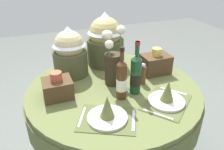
{
  "coord_description": "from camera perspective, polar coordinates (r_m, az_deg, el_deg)",
  "views": [
    {
      "loc": [
        -0.51,
        -1.31,
        1.59
      ],
      "look_at": [
        0.0,
        0.03,
        0.82
      ],
      "focal_mm": 35.25,
      "sensor_mm": 36.0,
      "label": 1
    }
  ],
  "objects": [
    {
      "name": "dining_table",
      "position": [
        1.72,
        0.38,
        -6.89
      ],
      "size": [
        1.3,
        1.3,
        0.74
      ],
      "color": "#5B6638",
      "rests_on": "ground"
    },
    {
      "name": "place_setting_left",
      "position": [
        1.31,
        -1.22,
        -9.76
      ],
      "size": [
        0.42,
        0.39,
        0.16
      ],
      "color": "#4E562F",
      "rests_on": "dining_table"
    },
    {
      "name": "place_setting_right",
      "position": [
        1.49,
        14.07,
        -5.42
      ],
      "size": [
        0.43,
        0.41,
        0.16
      ],
      "color": "#4E562F",
      "rests_on": "dining_table"
    },
    {
      "name": "flower_vase",
      "position": [
        1.61,
        0.19,
        3.46
      ],
      "size": [
        0.19,
        0.18,
        0.43
      ],
      "color": "#332819",
      "rests_on": "dining_table"
    },
    {
      "name": "wine_bottle_left",
      "position": [
        1.45,
        2.48,
        -1.23
      ],
      "size": [
        0.07,
        0.07,
        0.37
      ],
      "color": "#422814",
      "rests_on": "dining_table"
    },
    {
      "name": "wine_bottle_centre",
      "position": [
        1.51,
        6.2,
        0.19
      ],
      "size": [
        0.08,
        0.08,
        0.38
      ],
      "color": "#194223",
      "rests_on": "dining_table"
    },
    {
      "name": "pepper_mill",
      "position": [
        1.67,
        7.97,
        0.16
      ],
      "size": [
        0.05,
        0.05,
        0.17
      ],
      "color": "brown",
      "rests_on": "dining_table"
    },
    {
      "name": "gift_tub_back_left",
      "position": [
        1.76,
        -10.94,
        6.39
      ],
      "size": [
        0.27,
        0.27,
        0.4
      ],
      "color": "#474C2D",
      "rests_on": "dining_table"
    },
    {
      "name": "gift_tub_back_centre",
      "position": [
        1.92,
        -1.76,
        9.7
      ],
      "size": [
        0.32,
        0.32,
        0.46
      ],
      "color": "#474C2D",
      "rests_on": "dining_table"
    },
    {
      "name": "woven_basket_side_left",
      "position": [
        1.54,
        -13.93,
        -3.17
      ],
      "size": [
        0.19,
        0.17,
        0.19
      ],
      "color": "#47331E",
      "rests_on": "dining_table"
    },
    {
      "name": "woven_basket_side_right",
      "position": [
        1.84,
        11.19,
        2.97
      ],
      "size": [
        0.23,
        0.17,
        0.21
      ],
      "color": "#47331E",
      "rests_on": "dining_table"
    }
  ]
}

